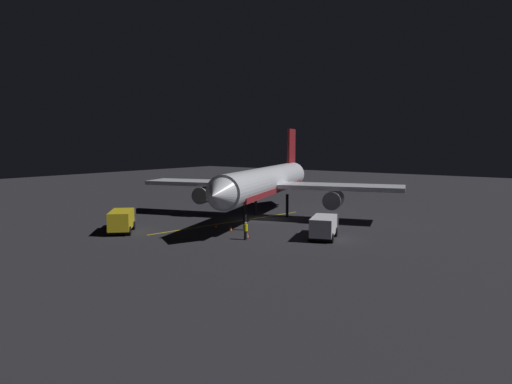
{
  "coord_description": "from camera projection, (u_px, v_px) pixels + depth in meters",
  "views": [
    {
      "loc": [
        -32.14,
        45.83,
        9.36
      ],
      "look_at": [
        0.0,
        2.0,
        3.5
      ],
      "focal_mm": 32.6,
      "sensor_mm": 36.0,
      "label": 1
    }
  ],
  "objects": [
    {
      "name": "traffic_cone_near_right",
      "position": [
        216.0,
        226.0,
        50.68
      ],
      "size": [
        0.5,
        0.5,
        0.55
      ],
      "color": "#EA590F",
      "rests_on": "ground_plane"
    },
    {
      "name": "apron_guide_stripe",
      "position": [
        232.0,
        222.0,
        54.64
      ],
      "size": [
        4.21,
        22.34,
        0.01
      ],
      "primitive_type": "cube",
      "rotation": [
        0.0,
        0.0,
        -0.18
      ],
      "color": "gold",
      "rests_on": "ground_plane"
    },
    {
      "name": "traffic_cone_near_left",
      "position": [
        231.0,
        228.0,
        49.16
      ],
      "size": [
        0.5,
        0.5,
        0.55
      ],
      "color": "#EA590F",
      "rests_on": "ground_plane"
    },
    {
      "name": "catering_truck",
      "position": [
        324.0,
        226.0,
        45.55
      ],
      "size": [
        4.06,
        6.55,
        2.18
      ],
      "color": "silver",
      "rests_on": "ground_plane"
    },
    {
      "name": "traffic_cone_under_wing",
      "position": [
        247.0,
        235.0,
        45.68
      ],
      "size": [
        0.5,
        0.5,
        0.55
      ],
      "color": "#EA590F",
      "rests_on": "ground_plane"
    },
    {
      "name": "ground_crew_worker",
      "position": [
        246.0,
        231.0,
        44.59
      ],
      "size": [
        0.4,
        0.4,
        1.74
      ],
      "color": "black",
      "rests_on": "ground_plane"
    },
    {
      "name": "ground_plane",
      "position": [
        266.0,
        220.0,
        56.66
      ],
      "size": [
        180.0,
        180.0,
        0.2
      ],
      "primitive_type": "cube",
      "color": "#26262B"
    },
    {
      "name": "airliner",
      "position": [
        267.0,
        183.0,
        56.73
      ],
      "size": [
        32.11,
        32.9,
        11.25
      ],
      "color": "silver",
      "rests_on": "ground_plane"
    },
    {
      "name": "baggage_truck",
      "position": [
        122.0,
        220.0,
        48.68
      ],
      "size": [
        5.86,
        6.0,
        2.29
      ],
      "color": "gold",
      "rests_on": "ground_plane"
    }
  ]
}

